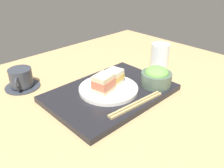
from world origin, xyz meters
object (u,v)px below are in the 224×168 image
at_px(sandwich_plate, 108,89).
at_px(sandwich_far, 113,77).
at_px(drinking_glass, 160,56).
at_px(sandwich_near, 104,83).
at_px(chopsticks_pair, 136,104).
at_px(coffee_cup, 21,79).
at_px(salad_bowl, 156,77).

relative_size(sandwich_plate, sandwich_far, 2.58).
relative_size(sandwich_plate, drinking_glass, 1.93).
distance_m(sandwich_near, drinking_glass, 0.35).
bearing_deg(chopsticks_pair, coffee_cup, 115.68).
relative_size(sandwich_plate, sandwich_near, 2.66).
bearing_deg(sandwich_plate, salad_bowl, -29.80).
xyz_separation_m(sandwich_far, chopsticks_pair, (-0.03, -0.13, -0.03)).
relative_size(sandwich_far, chopsticks_pair, 0.36).
distance_m(sandwich_near, sandwich_far, 0.06).
distance_m(sandwich_near, salad_bowl, 0.19).
relative_size(sandwich_far, salad_bowl, 0.73).
distance_m(salad_bowl, chopsticks_pair, 0.16).
distance_m(sandwich_plate, salad_bowl, 0.17).
xyz_separation_m(sandwich_near, drinking_glass, (0.35, 0.03, -0.01)).
bearing_deg(sandwich_far, sandwich_near, -166.17).
bearing_deg(chopsticks_pair, sandwich_plate, 89.97).
distance_m(chopsticks_pair, coffee_cup, 0.43).
xyz_separation_m(sandwich_plate, chopsticks_pair, (-0.00, -0.12, -0.00)).
bearing_deg(sandwich_near, chopsticks_pair, -76.73).
height_order(sandwich_far, salad_bowl, salad_bowl).
distance_m(salad_bowl, drinking_glass, 0.20).
relative_size(sandwich_far, coffee_cup, 0.62).
bearing_deg(salad_bowl, sandwich_far, 142.75).
height_order(sandwich_near, sandwich_far, sandwich_near).
relative_size(sandwich_plate, salad_bowl, 1.87).
xyz_separation_m(salad_bowl, drinking_glass, (0.17, 0.11, 0.00)).
height_order(sandwich_far, coffee_cup, sandwich_far).
bearing_deg(salad_bowl, chopsticks_pair, -165.31).
distance_m(sandwich_plate, drinking_glass, 0.32).
height_order(sandwich_near, drinking_glass, drinking_glass).
bearing_deg(coffee_cup, sandwich_near, -59.51).
xyz_separation_m(sandwich_plate, sandwich_near, (-0.03, -0.01, 0.04)).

